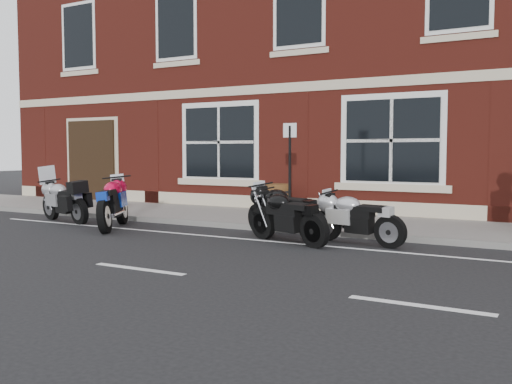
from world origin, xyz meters
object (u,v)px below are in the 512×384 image
moto_touring_silver (64,199)px  moto_sport_red (115,201)px  moto_sport_silver (356,217)px  parking_sign (290,166)px  moto_sport_black (285,211)px  barrel_planter (278,198)px  moto_naked_black (287,215)px

moto_touring_silver → moto_sport_red: (1.89, -0.26, 0.05)m
moto_sport_silver → parking_sign: (-2.00, 1.30, 0.89)m
moto_sport_red → moto_sport_silver: moto_sport_red is taller
moto_sport_black → barrel_planter: (-1.79, 3.20, -0.06)m
moto_naked_black → barrel_planter: 4.12m
moto_touring_silver → moto_sport_red: 1.91m
moto_sport_silver → moto_sport_black: bearing=108.0°
moto_sport_silver → moto_touring_silver: bearing=105.3°
moto_sport_black → parking_sign: (-0.59, 1.41, 0.83)m
barrel_planter → moto_sport_red: bearing=-121.6°
moto_sport_red → moto_sport_black: (4.01, 0.40, -0.04)m
moto_touring_silver → parking_sign: parking_sign is taller
parking_sign → moto_sport_silver: bearing=-36.4°
moto_sport_red → moto_sport_black: bearing=-24.4°
moto_touring_silver → moto_sport_black: size_ratio=0.98×
moto_sport_silver → parking_sign: bearing=70.2°
moto_sport_black → moto_sport_silver: 1.41m
barrel_planter → moto_naked_black: bearing=-60.6°
moto_sport_black → parking_sign: parking_sign is taller
moto_sport_black → moto_sport_silver: (1.40, 0.12, -0.05)m
moto_sport_red → moto_sport_black: 4.03m
moto_sport_silver → parking_sign: parking_sign is taller
moto_sport_silver → barrel_planter: bearing=59.2°
moto_sport_black → barrel_planter: 3.67m
moto_touring_silver → moto_sport_silver: (7.30, 0.26, -0.05)m
moto_touring_silver → moto_sport_red: moto_touring_silver is taller
moto_sport_silver → barrel_planter: size_ratio=2.57×
barrel_planter → parking_sign: parking_sign is taller
moto_sport_black → parking_sign: size_ratio=0.93×
moto_sport_red → moto_sport_black: moto_sport_red is taller
moto_touring_silver → moto_naked_black: 6.14m
moto_sport_black → barrel_planter: size_ratio=2.74×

